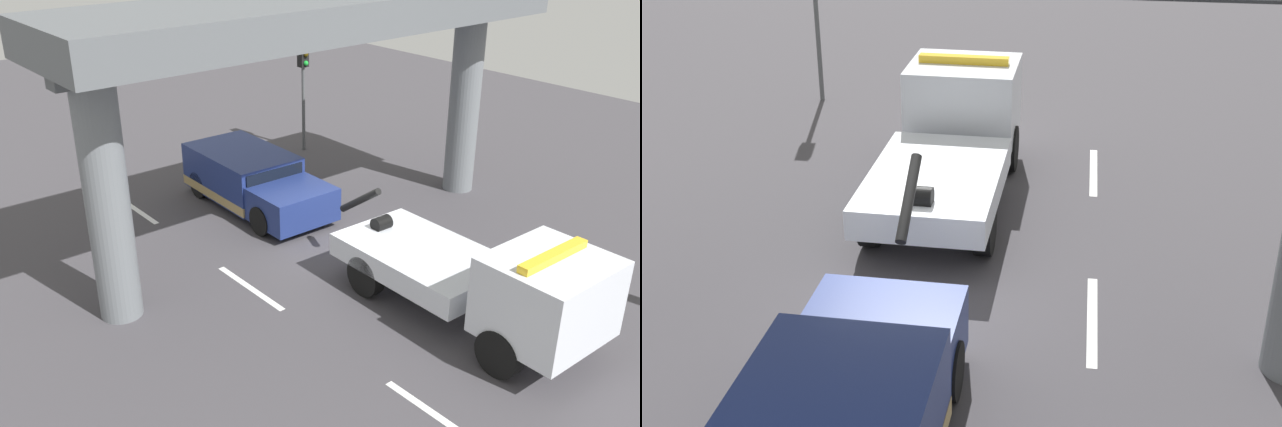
# 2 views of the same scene
# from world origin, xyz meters

# --- Properties ---
(ground_plane) EXTENTS (60.00, 40.00, 0.10)m
(ground_plane) POSITION_xyz_m (0.00, 0.00, -0.05)
(ground_plane) COLOR #423F44
(lane_stripe_mid) EXTENTS (2.60, 0.16, 0.01)m
(lane_stripe_mid) POSITION_xyz_m (0.00, -2.93, 0.00)
(lane_stripe_mid) COLOR silver
(lane_stripe_mid) RESTS_ON ground
(lane_stripe_east) EXTENTS (2.60, 0.16, 0.01)m
(lane_stripe_east) POSITION_xyz_m (6.00, -2.93, 0.00)
(lane_stripe_east) COLOR silver
(lane_stripe_east) RESTS_ON ground
(tow_truck_white) EXTENTS (7.28, 2.54, 2.46)m
(tow_truck_white) POSITION_xyz_m (4.71, -0.02, 1.20)
(tow_truck_white) COLOR silver
(tow_truck_white) RESTS_ON ground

